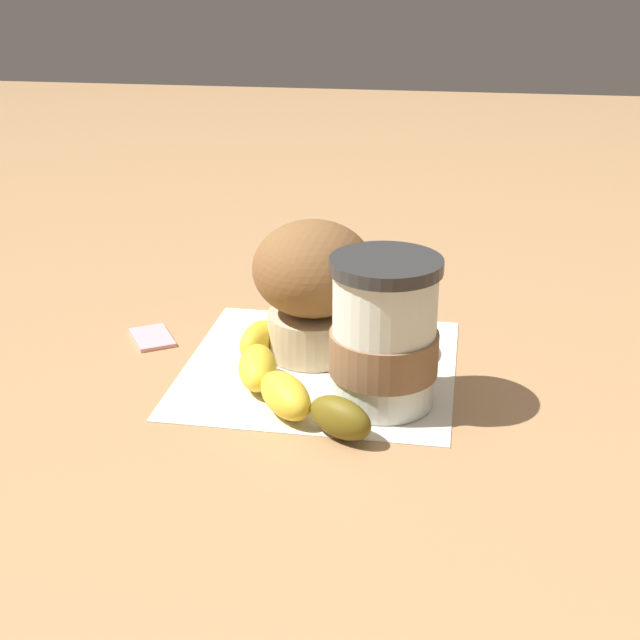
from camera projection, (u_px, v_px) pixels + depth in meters
ground_plane at (320, 367)px, 0.75m from camera, size 3.00×3.00×0.00m
paper_napkin at (320, 366)px, 0.75m from camera, size 0.23×0.23×0.00m
coffee_cup at (384, 336)px, 0.67m from camera, size 0.08×0.08×0.12m
muffin at (313, 283)px, 0.75m from camera, size 0.10×0.10×0.12m
banana at (281, 379)px, 0.69m from camera, size 0.13×0.17×0.03m
sugar_packet at (152, 336)px, 0.80m from camera, size 0.05×0.06×0.01m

